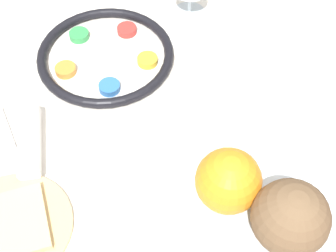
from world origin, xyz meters
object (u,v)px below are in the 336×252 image
(bread_plate, at_px, (11,226))
(cup_mid, at_px, (245,111))
(fruit_stand, at_px, (257,219))
(orange_fruit, at_px, (228,181))
(napkin_roll, at_px, (29,141))
(coconut, at_px, (290,218))
(seder_plate, at_px, (106,56))

(bread_plate, xyz_separation_m, cup_mid, (-0.15, 0.42, 0.02))
(fruit_stand, xyz_separation_m, orange_fruit, (-0.03, -0.04, 0.07))
(orange_fruit, height_order, cup_mid, orange_fruit)
(fruit_stand, height_order, napkin_roll, fruit_stand)
(napkin_roll, bearing_deg, cup_mid, 89.93)
(fruit_stand, relative_size, coconut, 2.18)
(fruit_stand, relative_size, napkin_roll, 1.55)
(cup_mid, bearing_deg, coconut, -6.33)
(coconut, relative_size, cup_mid, 1.63)
(orange_fruit, relative_size, cup_mid, 1.47)
(seder_plate, relative_size, coconut, 2.77)
(orange_fruit, bearing_deg, seder_plate, -159.88)
(fruit_stand, height_order, coconut, coconut)
(orange_fruit, bearing_deg, cup_mid, 155.39)
(bread_plate, bearing_deg, napkin_roll, 168.86)
(napkin_roll, height_order, cup_mid, cup_mid)
(napkin_roll, bearing_deg, coconut, 52.93)
(seder_plate, xyz_separation_m, fruit_stand, (0.43, 0.19, 0.07))
(seder_plate, distance_m, bread_plate, 0.39)
(coconut, height_order, napkin_roll, coconut)
(orange_fruit, xyz_separation_m, cup_mid, (-0.21, 0.09, -0.12))
(coconut, distance_m, napkin_roll, 0.48)
(fruit_stand, distance_m, bread_plate, 0.39)
(seder_plate, bearing_deg, napkin_roll, -37.72)
(orange_fruit, height_order, coconut, coconut)
(napkin_roll, distance_m, cup_mid, 0.39)
(bread_plate, bearing_deg, orange_fruit, 80.90)
(cup_mid, bearing_deg, napkin_roll, -90.07)
(bread_plate, height_order, napkin_roll, napkin_roll)
(seder_plate, height_order, cup_mid, cup_mid)
(coconut, bearing_deg, cup_mid, 173.67)
(orange_fruit, relative_size, coconut, 0.90)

